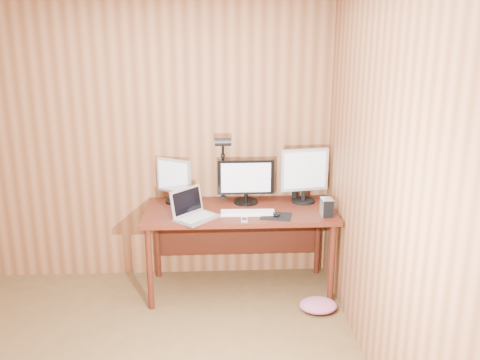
{
  "coord_description": "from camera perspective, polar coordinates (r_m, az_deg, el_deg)",
  "views": [
    {
      "loc": [
        0.73,
        -2.41,
        2.17
      ],
      "look_at": [
        0.93,
        1.58,
        1.02
      ],
      "focal_mm": 38.0,
      "sensor_mm": 36.0,
      "label": 1
    }
  ],
  "objects": [
    {
      "name": "desk",
      "position": [
        4.4,
        -0.08,
        -4.47
      ],
      "size": [
        1.6,
        0.7,
        0.75
      ],
      "color": "#46190E",
      "rests_on": "floor"
    },
    {
      "name": "speaker",
      "position": [
        4.55,
        6.17,
        -1.38
      ],
      "size": [
        0.05,
        0.05,
        0.13
      ],
      "primitive_type": "cylinder",
      "color": "black",
      "rests_on": "desk"
    },
    {
      "name": "fabric_pile",
      "position": [
        4.3,
        8.78,
        -13.74
      ],
      "size": [
        0.34,
        0.29,
        0.1
      ],
      "primitive_type": null,
      "rotation": [
        0.0,
        0.0,
        -0.12
      ],
      "color": "#BA5A7D",
      "rests_on": "floor"
    },
    {
      "name": "mousepad",
      "position": [
        4.13,
        4.08,
        -4.07
      ],
      "size": [
        0.28,
        0.25,
        0.0
      ],
      "primitive_type": "cube",
      "rotation": [
        0.0,
        0.0,
        -0.22
      ],
      "color": "black",
      "rests_on": "desk"
    },
    {
      "name": "monitor_right",
      "position": [
        4.43,
        7.23,
        0.71
      ],
      "size": [
        0.42,
        0.2,
        0.48
      ],
      "rotation": [
        0.0,
        0.0,
        0.18
      ],
      "color": "black",
      "rests_on": "desk"
    },
    {
      "name": "phone",
      "position": [
        4.03,
        0.48,
        -4.47
      ],
      "size": [
        0.06,
        0.1,
        0.01
      ],
      "rotation": [
        0.0,
        0.0,
        -0.06
      ],
      "color": "silver",
      "rests_on": "desk"
    },
    {
      "name": "hard_drive",
      "position": [
        4.18,
        9.72,
        -3.02
      ],
      "size": [
        0.09,
        0.13,
        0.14
      ],
      "rotation": [
        0.0,
        0.0,
        0.01
      ],
      "color": "silver",
      "rests_on": "desk"
    },
    {
      "name": "mouse",
      "position": [
        4.12,
        4.09,
        -3.82
      ],
      "size": [
        0.07,
        0.1,
        0.03
      ],
      "primitive_type": "ellipsoid",
      "rotation": [
        0.0,
        0.0,
        0.04
      ],
      "color": "black",
      "rests_on": "mousepad"
    },
    {
      "name": "laptop",
      "position": [
        4.09,
        -5.35,
        -3.47
      ],
      "size": [
        0.41,
        0.41,
        0.23
      ],
      "rotation": [
        0.0,
        0.0,
        0.82
      ],
      "color": "silver",
      "rests_on": "desk"
    },
    {
      "name": "keyboard",
      "position": [
        4.18,
        0.88,
        -3.68
      ],
      "size": [
        0.45,
        0.14,
        0.02
      ],
      "rotation": [
        0.0,
        0.0,
        -0.02
      ],
      "color": "white",
      "rests_on": "desk"
    },
    {
      "name": "room_shell",
      "position": [
        2.68,
        -18.51,
        -4.91
      ],
      "size": [
        4.0,
        4.0,
        4.0
      ],
      "color": "brown",
      "rests_on": "ground"
    },
    {
      "name": "desk_lamp",
      "position": [
        4.39,
        -1.91,
        2.35
      ],
      "size": [
        0.14,
        0.2,
        0.62
      ],
      "rotation": [
        0.0,
        0.0,
        -0.34
      ],
      "color": "black",
      "rests_on": "desk"
    },
    {
      "name": "monitor_center",
      "position": [
        4.39,
        0.66,
        -0.13
      ],
      "size": [
        0.49,
        0.21,
        0.38
      ],
      "rotation": [
        0.0,
        0.0,
        0.0
      ],
      "color": "black",
      "rests_on": "desk"
    },
    {
      "name": "monitor_left",
      "position": [
        4.43,
        -7.42,
        0.03
      ],
      "size": [
        0.3,
        0.21,
        0.39
      ],
      "rotation": [
        0.0,
        0.0,
        -0.57
      ],
      "color": "black",
      "rests_on": "desk"
    }
  ]
}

